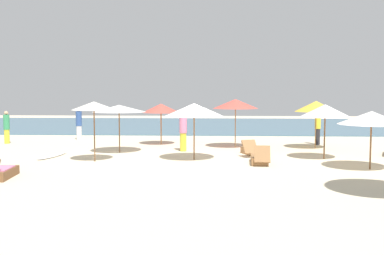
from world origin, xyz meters
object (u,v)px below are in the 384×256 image
Objects in this scene: umbrella_1 at (372,118)px; umbrella_3 at (94,106)px; umbrella_2 at (316,106)px; person_1 at (183,130)px; person_3 at (79,123)px; surfboard at (52,156)px; umbrella_7 at (161,108)px; lounger_4 at (253,151)px; umbrella_8 at (119,108)px; person_0 at (318,126)px; lounger_1 at (1,173)px; umbrella_0 at (194,110)px; umbrella_6 at (325,111)px; person_2 at (7,127)px; umbrella_4 at (235,104)px; lounger_5 at (259,159)px.

umbrella_1 is 0.99× the size of umbrella_3.
umbrella_2 is 1.18× the size of person_1.
person_3 reaches higher than surfboard.
umbrella_7 reaches higher than lounger_4.
umbrella_8 is at bearing -56.73° from person_3.
umbrella_1 is 1.23× the size of person_0.
umbrella_7 reaches higher than surfboard.
umbrella_7 is at bearing 117.84° from person_1.
lounger_1 is at bearing -120.58° from umbrella_3.
umbrella_3 is 11.37m from person_0.
surfboard is (-5.26, -1.88, -0.92)m from person_1.
umbrella_0 reaches higher than umbrella_6.
umbrella_6 reaches higher than umbrella_8.
umbrella_3 is 4.57m from person_1.
umbrella_6 reaches higher than lounger_4.
surfboard is at bearing -174.62° from lounger_4.
surfboard is at bearing -158.45° from person_0.
umbrella_8 is at bearing 170.17° from umbrella_6.
umbrella_3 is (-9.90, 1.23, 0.35)m from umbrella_1.
umbrella_1 is at bearing -32.69° from person_1.
lounger_4 is at bearing 160.52° from umbrella_6.
umbrella_0 is 6.41m from umbrella_1.
umbrella_7 is (-7.34, 1.19, -0.15)m from umbrella_2.
umbrella_6 is (5.11, 0.44, -0.05)m from umbrella_0.
person_1 reaches higher than surfboard.
person_2 is at bearing 153.06° from umbrella_0.
lounger_4 is at bearing -132.10° from person_0.
person_2 is at bearing 156.89° from umbrella_1.
umbrella_4 reaches higher than umbrella_7.
umbrella_4 is 1.03× the size of surfboard.
umbrella_8 reaches higher than umbrella_7.
lounger_5 is (0.69, -4.64, -1.90)m from umbrella_4.
umbrella_7 is at bearing 66.22° from lounger_1.
umbrella_0 is 1.20× the size of person_1.
umbrella_3 reaches higher than person_2.
umbrella_8 is 1.29× the size of lounger_4.
umbrella_0 is at bearing -175.03° from umbrella_6.
umbrella_2 is at bearing -2.38° from umbrella_4.
umbrella_0 is 3.31m from lounger_4.
umbrella_0 reaches higher than person_3.
lounger_4 is (5.75, -0.51, -1.74)m from umbrella_8.
umbrella_3 is at bearing -155.04° from umbrella_2.
person_0 is (11.71, 9.30, 0.78)m from lounger_1.
person_0 reaches higher than lounger_1.
person_3 is (-12.75, 8.73, -0.88)m from umbrella_1.
umbrella_4 is 1.37× the size of lounger_5.
lounger_5 is (0.04, -2.18, -0.01)m from lounger_4.
umbrella_1 is at bearing -11.52° from surfboard.
umbrella_1 reaches higher than person_0.
umbrella_6 is at bearing -32.52° from umbrella_7.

